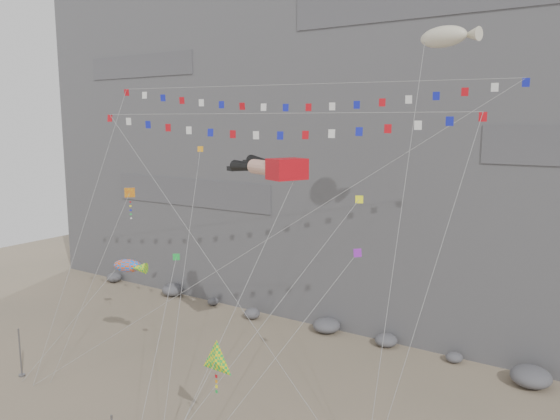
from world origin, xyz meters
The scene contains 15 objects.
ground centered at (0.00, 0.00, 0.00)m, with size 120.00×120.00×0.00m, color gray.
cliff centered at (0.00, 32.00, 25.00)m, with size 80.00×28.00×50.00m, color slate.
talus_boulders centered at (0.00, 17.00, 0.60)m, with size 60.00×3.00×1.20m, color #5C5C60, non-canonical shape.
anchor_pole_left centered at (-15.67, -4.13, 1.96)m, with size 0.12×0.12×3.92m, color slate.
legs_kite centered at (1.41, 5.45, 16.54)m, with size 8.15×15.64×20.33m.
flag_banner_upper centered at (1.84, 8.36, 22.41)m, with size 30.49×15.96×30.07m.
flag_banner_lower centered at (2.13, 4.20, 20.25)m, with size 27.10×8.17×23.52m.
harlequin_kite centered at (-9.13, 1.75, 14.27)m, with size 4.57×6.30×15.71m.
fish_windsock centered at (-10.12, 2.10, 8.34)m, with size 6.48×8.15×11.70m.
delta_kite centered at (3.79, -3.69, 5.96)m, with size 2.56×4.74×7.96m.
blimp_windsock centered at (12.16, 9.48, 25.05)m, with size 4.45×11.83×27.15m.
small_kite_a centered at (-5.85, 6.17, 17.01)m, with size 6.91×12.02×21.86m.
small_kite_b centered at (9.00, 3.78, 11.41)m, with size 6.37×10.59×16.23m.
small_kite_c centered at (-3.12, 0.36, 10.15)m, with size 4.38×8.62×13.58m.
small_kite_d centered at (7.58, 6.76, 14.23)m, with size 6.96×14.11×20.74m.
Camera 1 is at (23.27, -26.62, 19.70)m, focal length 35.00 mm.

